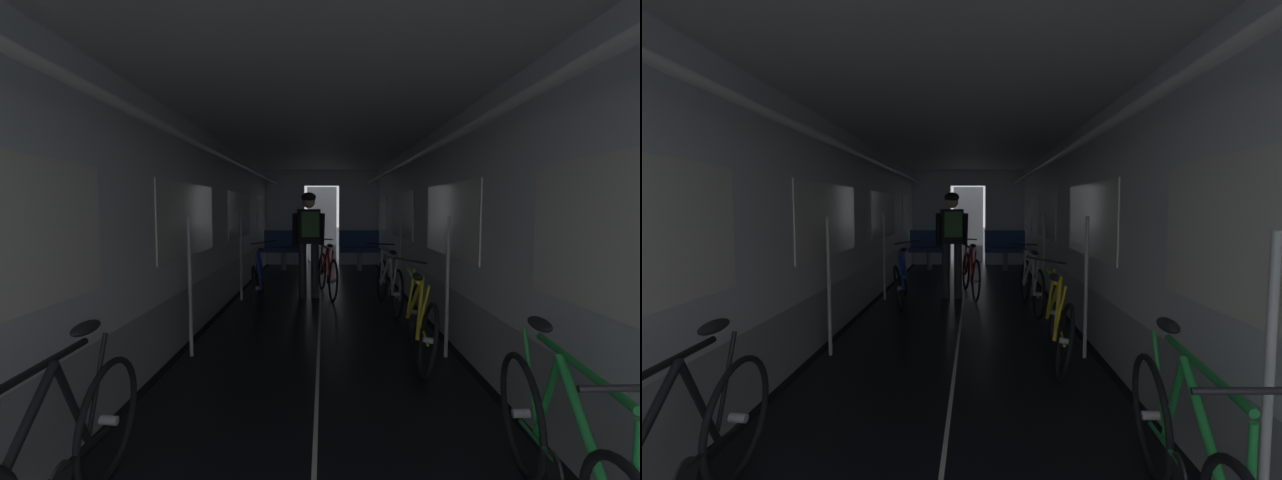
% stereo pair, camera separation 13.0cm
% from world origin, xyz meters
% --- Properties ---
extents(train_car_shell, '(3.14, 12.34, 2.57)m').
position_xyz_m(train_car_shell, '(-0.00, 3.60, 1.70)').
color(train_car_shell, black).
rests_on(train_car_shell, ground).
extents(bench_seat_far_left, '(0.98, 0.51, 0.95)m').
position_xyz_m(bench_seat_far_left, '(-0.90, 8.07, 0.57)').
color(bench_seat_far_left, gray).
rests_on(bench_seat_far_left, ground).
extents(bench_seat_far_right, '(0.98, 0.51, 0.95)m').
position_xyz_m(bench_seat_far_right, '(0.90, 8.07, 0.57)').
color(bench_seat_far_right, gray).
rests_on(bench_seat_far_right, ground).
extents(bicycle_blue, '(0.44, 1.69, 0.96)m').
position_xyz_m(bicycle_blue, '(-0.95, 4.44, 0.38)').
color(bicycle_blue, black).
rests_on(bicycle_blue, ground).
extents(bicycle_black, '(0.44, 1.69, 0.95)m').
position_xyz_m(bicycle_black, '(-1.11, -0.35, 0.38)').
color(bicycle_black, black).
rests_on(bicycle_black, ground).
extents(bicycle_white, '(0.44, 1.69, 0.94)m').
position_xyz_m(bicycle_white, '(1.00, 4.06, 0.38)').
color(bicycle_white, black).
rests_on(bicycle_white, ground).
extents(bicycle_yellow, '(0.44, 1.70, 0.96)m').
position_xyz_m(bicycle_yellow, '(1.00, 2.08, 0.38)').
color(bicycle_yellow, black).
rests_on(bicycle_yellow, ground).
extents(bicycle_green, '(0.44, 1.69, 0.95)m').
position_xyz_m(bicycle_green, '(1.11, -0.25, 0.38)').
color(bicycle_green, black).
rests_on(bicycle_green, ground).
extents(person_cyclist_aisle, '(0.55, 0.42, 1.73)m').
position_xyz_m(person_cyclist_aisle, '(-0.19, 4.84, 1.07)').
color(person_cyclist_aisle, '#2D2D33').
rests_on(person_cyclist_aisle, ground).
extents(bicycle_red_in_aisle, '(0.51, 1.68, 0.94)m').
position_xyz_m(bicycle_red_in_aisle, '(0.11, 5.10, 0.38)').
color(bicycle_red_in_aisle, black).
rests_on(bicycle_red_in_aisle, ground).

